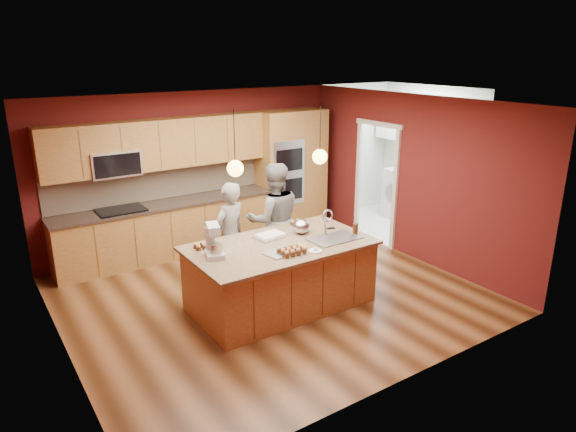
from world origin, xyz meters
TOP-DOWN VIEW (x-y plane):
  - floor at (0.00, 0.00)m, footprint 5.50×5.50m
  - ceiling at (0.00, 0.00)m, footprint 5.50×5.50m
  - wall_back at (0.00, 2.50)m, footprint 5.50×0.00m
  - wall_front at (0.00, -2.50)m, footprint 5.50×0.00m
  - wall_left at (-2.75, 0.00)m, footprint 0.00×5.00m
  - wall_right at (2.75, 0.00)m, footprint 0.00×5.00m
  - cabinet_run at (-0.68, 2.25)m, footprint 3.74×0.64m
  - oven_column at (1.85, 2.19)m, footprint 1.30×0.62m
  - doorway_trim at (2.73, 0.80)m, footprint 0.08×1.11m
  - laundry_room at (4.35, 1.20)m, footprint 2.60×2.70m
  - pendant_left at (-0.68, -0.35)m, footprint 0.20×0.20m
  - pendant_right at (0.59, -0.35)m, footprint 0.20×0.20m
  - island at (-0.03, -0.35)m, footprint 2.44×1.37m
  - person_left at (-0.31, 0.59)m, footprint 0.66×0.54m
  - person_right at (0.45, 0.59)m, footprint 1.03×0.90m
  - stand_mixer at (-0.96, -0.25)m, footprint 0.30×0.35m
  - sheet_cake at (-0.02, -0.05)m, footprint 0.46×0.36m
  - cooling_rack at (-0.22, -0.62)m, footprint 0.46×0.36m
  - mixing_bowl at (0.43, -0.16)m, footprint 0.24×0.24m
  - plate at (0.18, -0.83)m, footprint 0.17×0.17m
  - tumbler at (1.04, -0.59)m, footprint 0.07×0.07m
  - phone at (0.89, -0.24)m, footprint 0.13×0.09m
  - cupcakes_left at (-0.96, 0.08)m, footprint 0.25×0.17m
  - cupcakes_rack at (-0.12, -0.72)m, footprint 0.34×0.26m
  - cupcakes_right at (0.57, 0.16)m, footprint 0.17×0.17m
  - washer at (4.18, 0.76)m, footprint 0.68×0.69m
  - dryer at (4.19, 1.50)m, footprint 0.64×0.66m

SIDE VIEW (x-z plane):
  - floor at x=0.00m, z-range 0.00..0.00m
  - washer at x=4.18m, z-range 0.00..0.92m
  - island at x=-0.03m, z-range -0.18..1.10m
  - dryer at x=4.19m, z-range 0.00..1.02m
  - person_left at x=-0.31m, z-range 0.00..1.58m
  - person_right at x=0.45m, z-range 0.00..1.77m
  - phone at x=0.89m, z-range 0.90..0.91m
  - plate at x=0.18m, z-range 0.90..0.91m
  - cooling_rack at x=-0.22m, z-range 0.90..0.92m
  - sheet_cake at x=-0.02m, z-range 0.90..0.94m
  - cupcakes_right at x=0.57m, z-range 0.90..0.97m
  - cupcakes_left at x=-0.96m, z-range 0.90..0.97m
  - cupcakes_rack at x=-0.12m, z-range 0.92..0.99m
  - tumbler at x=1.04m, z-range 0.90..1.04m
  - cabinet_run at x=-0.68m, z-range -0.17..2.13m
  - mixing_bowl at x=0.43m, z-range 0.89..1.10m
  - doorway_trim at x=2.73m, z-range -0.05..2.15m
  - stand_mixer at x=-0.96m, z-range 0.87..1.29m
  - oven_column at x=1.85m, z-range 0.00..2.30m
  - wall_back at x=0.00m, z-range -1.40..4.10m
  - wall_front at x=0.00m, z-range -1.40..4.10m
  - wall_left at x=-2.75m, z-range -1.15..3.85m
  - wall_right at x=2.75m, z-range -1.15..3.85m
  - laundry_room at x=4.35m, z-range 0.60..3.30m
  - pendant_left at x=-0.68m, z-range 1.60..2.40m
  - pendant_right at x=0.59m, z-range 1.60..2.40m
  - ceiling at x=0.00m, z-range 2.70..2.70m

